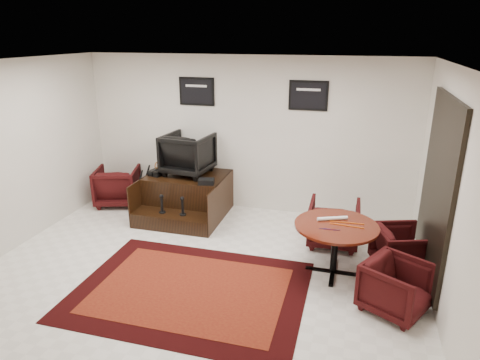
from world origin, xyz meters
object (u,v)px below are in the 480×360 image
object	(u,v)px
meeting_table	(336,231)
table_chair_corner	(397,285)
shine_podium	(187,196)
armchair_side	(117,184)
table_chair_back	(334,221)
shine_chair	(188,152)
table_chair_window	(401,247)

from	to	relation	value
meeting_table	table_chair_corner	distance (m)	1.06
shine_podium	armchair_side	size ratio (longest dim) A/B	1.83
table_chair_back	shine_chair	bearing A→B (deg)	-14.41
shine_chair	meeting_table	size ratio (longest dim) A/B	0.73
armchair_side	meeting_table	bearing A→B (deg)	143.39
shine_chair	table_chair_back	size ratio (longest dim) A/B	1.05
shine_chair	table_chair_window	xyz separation A→B (m)	(3.60, -1.16, -0.80)
shine_podium	table_chair_back	bearing A→B (deg)	-10.48
shine_chair	table_chair_window	world-z (taller)	shine_chair
armchair_side	meeting_table	world-z (taller)	armchair_side
table_chair_corner	shine_chair	bearing A→B (deg)	87.35
shine_chair	table_chair_corner	size ratio (longest dim) A/B	1.17
table_chair_back	table_chair_window	bearing A→B (deg)	150.33
table_chair_back	table_chair_corner	distance (m)	1.76
shine_chair	table_chair_back	xyz separation A→B (m)	(2.65, -0.64, -0.75)
table_chair_window	table_chair_corner	bearing A→B (deg)	154.55
shine_podium	table_chair_back	size ratio (longest dim) A/B	1.89
armchair_side	table_chair_back	distance (m)	4.16
shine_chair	table_chair_back	world-z (taller)	shine_chair
table_chair_back	table_chair_window	distance (m)	1.09
table_chair_corner	table_chair_window	bearing A→B (deg)	22.53
shine_chair	table_chair_window	distance (m)	3.87
armchair_side	table_chair_window	xyz separation A→B (m)	(5.07, -1.12, -0.06)
shine_podium	table_chair_corner	bearing A→B (deg)	-30.48
table_chair_window	armchair_side	bearing A→B (deg)	59.13
shine_podium	shine_chair	xyz separation A→B (m)	(0.00, 0.15, 0.80)
meeting_table	table_chair_back	size ratio (longest dim) A/B	1.44
table_chair_corner	armchair_side	bearing A→B (deg)	96.04
meeting_table	table_chair_window	size ratio (longest dim) A/B	1.63
shine_chair	armchair_side	xyz separation A→B (m)	(-1.47, -0.04, -0.74)
table_chair_back	table_chair_corner	xyz separation A→B (m)	(0.83, -1.56, -0.04)
armchair_side	shine_chair	bearing A→B (deg)	164.30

